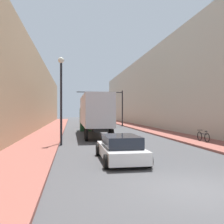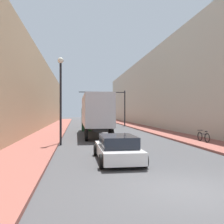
{
  "view_description": "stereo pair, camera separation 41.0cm",
  "coord_description": "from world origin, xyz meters",
  "views": [
    {
      "loc": [
        -3.87,
        -7.38,
        2.5
      ],
      "look_at": [
        -0.45,
        13.36,
        2.43
      ],
      "focal_mm": 40.0,
      "sensor_mm": 36.0,
      "label": 1
    },
    {
      "loc": [
        -3.47,
        -7.44,
        2.5
      ],
      "look_at": [
        -0.45,
        13.36,
        2.43
      ],
      "focal_mm": 40.0,
      "sensor_mm": 36.0,
      "label": 2
    }
  ],
  "objects": [
    {
      "name": "traffic_signal_gantry",
      "position": [
        2.64,
        33.29,
        4.19
      ],
      "size": [
        7.67,
        0.35,
        5.93
      ],
      "color": "black",
      "rests_on": "ground"
    },
    {
      "name": "ground_plane",
      "position": [
        0.0,
        0.0,
        0.0
      ],
      "size": [
        200.0,
        200.0,
        0.0
      ],
      "primitive_type": "plane",
      "color": "#424244"
    },
    {
      "name": "sidewalk_right",
      "position": [
        6.35,
        30.0,
        0.07
      ],
      "size": [
        3.24,
        80.0,
        0.15
      ],
      "color": "brown",
      "rests_on": "ground"
    },
    {
      "name": "sedan_car",
      "position": [
        -1.41,
        4.92,
        0.62
      ],
      "size": [
        2.12,
        4.63,
        1.29
      ],
      "color": "silver",
      "rests_on": "ground"
    },
    {
      "name": "sidewalk_left",
      "position": [
        -6.35,
        30.0,
        0.07
      ],
      "size": [
        3.24,
        80.0,
        0.15
      ],
      "color": "brown",
      "rests_on": "ground"
    },
    {
      "name": "semi_truck",
      "position": [
        -1.51,
        19.09,
        2.32
      ],
      "size": [
        2.45,
        13.62,
        4.07
      ],
      "color": "silver",
      "rests_on": "ground"
    },
    {
      "name": "building_left",
      "position": [
        -10.97,
        30.0,
        5.02
      ],
      "size": [
        6.0,
        80.0,
        10.05
      ],
      "color": "tan",
      "rests_on": "ground"
    },
    {
      "name": "building_right",
      "position": [
        10.97,
        30.0,
        5.9
      ],
      "size": [
        6.0,
        80.0,
        11.81
      ],
      "color": "#BCB29E",
      "rests_on": "ground"
    },
    {
      "name": "parked_bicycle",
      "position": [
        6.29,
        10.58,
        0.53
      ],
      "size": [
        0.44,
        1.82,
        0.86
      ],
      "color": "black",
      "rests_on": "sidewalk_right"
    },
    {
      "name": "street_lamp",
      "position": [
        -4.58,
        11.26,
        4.17
      ],
      "size": [
        0.44,
        0.44,
        6.46
      ],
      "color": "black",
      "rests_on": "ground"
    }
  ]
}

